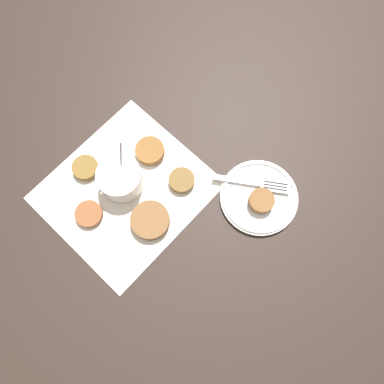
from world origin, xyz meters
TOP-DOWN VIEW (x-y plane):
  - ground_plane at (0.00, 0.00)m, footprint 4.00×4.00m
  - napkin at (-0.02, 0.01)m, footprint 0.36×0.33m
  - sauce_bowl at (-0.03, -0.01)m, footprint 0.11×0.10m
  - fritter_0 at (0.07, -0.01)m, footprint 0.06×0.06m
  - fritter_1 at (-0.01, 0.10)m, footprint 0.09×0.09m
  - fritter_2 at (-0.13, -0.01)m, footprint 0.07×0.07m
  - fritter_3 at (-0.13, 0.09)m, footprint 0.06×0.06m
  - fritter_4 at (0.00, -0.10)m, footprint 0.06×0.06m
  - serving_plate at (-0.21, 0.25)m, footprint 0.18×0.18m
  - fritter_on_plate at (-0.21, 0.26)m, footprint 0.06×0.06m
  - fork at (-0.24, 0.24)m, footprint 0.11×0.16m

SIDE VIEW (x-z plane):
  - ground_plane at x=0.00m, z-range 0.00..0.00m
  - napkin at x=-0.02m, z-range 0.00..0.00m
  - serving_plate at x=-0.21m, z-range 0.00..0.02m
  - fritter_0 at x=0.07m, z-range 0.00..0.02m
  - fritter_4 at x=0.00m, z-range 0.00..0.02m
  - fritter_3 at x=-0.13m, z-range 0.00..0.02m
  - fritter_2 at x=-0.13m, z-range 0.00..0.02m
  - fritter_1 at x=-0.01m, z-range 0.00..0.03m
  - fork at x=-0.24m, z-range 0.02..0.02m
  - fritter_on_plate at x=-0.21m, z-range 0.02..0.04m
  - sauce_bowl at x=-0.03m, z-range -0.03..0.09m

